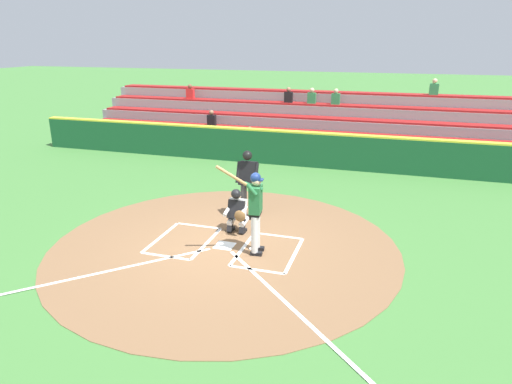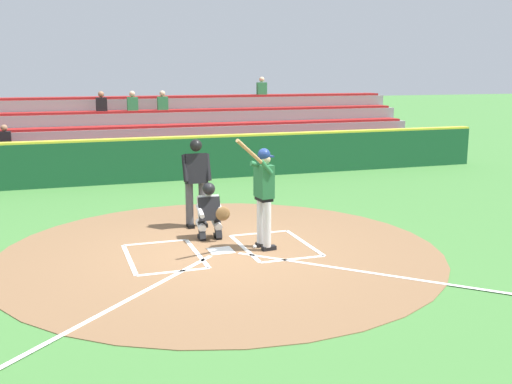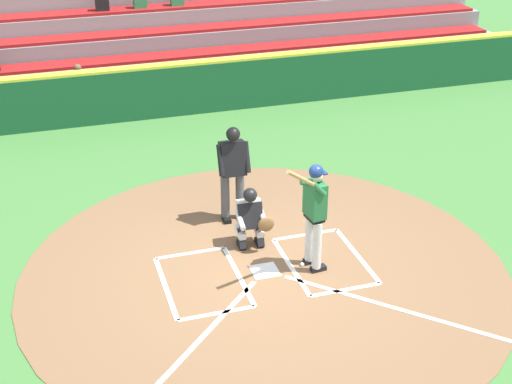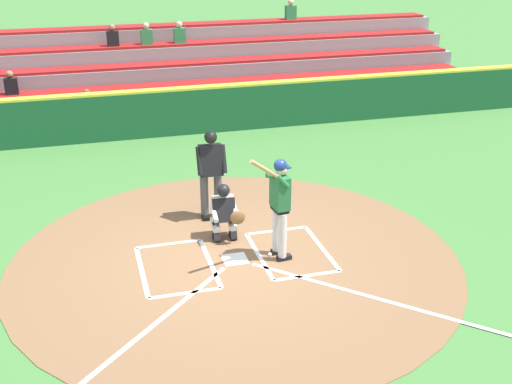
# 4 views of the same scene
# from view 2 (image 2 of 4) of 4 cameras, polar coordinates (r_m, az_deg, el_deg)

# --- Properties ---
(ground_plane) EXTENTS (120.00, 120.00, 0.00)m
(ground_plane) POSITION_cam_2_polar(r_m,az_deg,el_deg) (11.08, -3.33, -5.61)
(ground_plane) COLOR #427A38
(dirt_circle) EXTENTS (8.00, 8.00, 0.01)m
(dirt_circle) POSITION_cam_2_polar(r_m,az_deg,el_deg) (11.08, -3.33, -5.58)
(dirt_circle) COLOR brown
(dirt_circle) RESTS_ON ground
(home_plate_and_chalk) EXTENTS (7.93, 4.91, 0.01)m
(home_plate_and_chalk) POSITION_cam_2_polar(r_m,az_deg,el_deg) (10.27, -2.02, -6.90)
(home_plate_and_chalk) COLOR white
(home_plate_and_chalk) RESTS_ON dirt_circle
(batter) EXTENTS (0.89, 0.80, 2.13)m
(batter) POSITION_cam_2_polar(r_m,az_deg,el_deg) (10.91, 0.74, 0.10)
(batter) COLOR silver
(batter) RESTS_ON ground
(catcher) EXTENTS (0.59, 0.62, 1.13)m
(catcher) POSITION_cam_2_polar(r_m,az_deg,el_deg) (11.71, -4.37, -1.69)
(catcher) COLOR black
(catcher) RESTS_ON ground
(plate_umpire) EXTENTS (0.58, 0.41, 1.86)m
(plate_umpire) POSITION_cam_2_polar(r_m,az_deg,el_deg) (12.55, -5.69, 1.43)
(plate_umpire) COLOR #4C4C51
(plate_umpire) RESTS_ON ground
(baseball) EXTENTS (0.07, 0.07, 0.07)m
(baseball) POSITION_cam_2_polar(r_m,az_deg,el_deg) (11.21, -0.12, -5.19)
(baseball) COLOR white
(baseball) RESTS_ON ground
(backstop_wall) EXTENTS (22.00, 0.36, 1.31)m
(backstop_wall) POSITION_cam_2_polar(r_m,az_deg,el_deg) (18.13, -9.67, 3.04)
(backstop_wall) COLOR #19512D
(backstop_wall) RESTS_ON ground
(bleacher_stand) EXTENTS (20.00, 4.25, 3.00)m
(bleacher_stand) POSITION_cam_2_polar(r_m,az_deg,el_deg) (21.30, -11.10, 4.77)
(bleacher_stand) COLOR gray
(bleacher_stand) RESTS_ON ground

